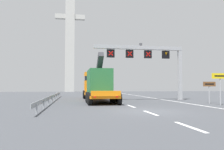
% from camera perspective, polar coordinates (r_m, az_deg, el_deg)
% --- Properties ---
extents(ground, '(112.00, 112.00, 0.00)m').
position_cam_1_polar(ground, '(15.85, 8.99, -9.09)').
color(ground, '#424449').
extents(lane_markings, '(0.20, 56.90, 0.01)m').
position_cam_1_polar(lane_markings, '(36.46, -1.94, -5.55)').
color(lane_markings, silver).
rests_on(lane_markings, ground).
extents(edge_line_right, '(0.20, 63.00, 0.01)m').
position_cam_1_polar(edge_line_right, '(29.23, 13.04, -6.16)').
color(edge_line_right, silver).
rests_on(edge_line_right, ground).
extents(overhead_lane_gantry, '(11.27, 0.90, 6.96)m').
position_cam_1_polar(overhead_lane_gantry, '(27.95, 9.71, 4.68)').
color(overhead_lane_gantry, '#9EA0A5').
rests_on(overhead_lane_gantry, ground).
extents(heavy_haul_truck_orange, '(3.04, 14.07, 5.30)m').
position_cam_1_polar(heavy_haul_truck_orange, '(27.78, -3.95, -2.31)').
color(heavy_haul_truck_orange, orange).
rests_on(heavy_haul_truck_orange, ground).
extents(exit_sign_yellow, '(1.71, 0.15, 2.91)m').
position_cam_1_polar(exit_sign_yellow, '(22.75, 25.84, -1.30)').
color(exit_sign_yellow, '#9EA0A5').
rests_on(exit_sign_yellow, ground).
extents(tourist_info_sign_brown, '(1.34, 0.15, 2.18)m').
position_cam_1_polar(tourist_info_sign_brown, '(24.50, 23.49, -2.84)').
color(tourist_info_sign_brown, '#9EA0A5').
rests_on(tourist_info_sign_brown, ground).
extents(guardrail_left, '(0.13, 26.42, 0.76)m').
position_cam_1_polar(guardrail_left, '(26.28, -14.78, -5.30)').
color(guardrail_left, '#999EA3').
rests_on(guardrail_left, ground).
extents(bridge_pylon_distant, '(9.00, 2.00, 37.25)m').
position_cam_1_polar(bridge_pylon_distant, '(71.71, -10.63, 11.17)').
color(bridge_pylon_distant, '#B7B7B2').
rests_on(bridge_pylon_distant, ground).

